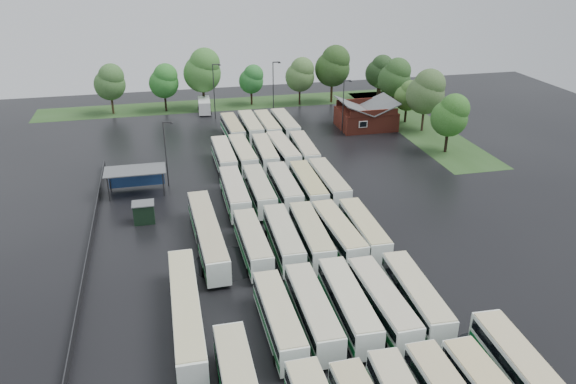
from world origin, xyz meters
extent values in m
plane|color=black|center=(0.00, 0.00, 0.00)|extent=(160.00, 160.00, 0.00)
cube|color=maroon|center=(24.00, 42.80, 1.70)|extent=(10.00, 8.00, 3.40)
cube|color=#4C4F51|center=(21.50, 42.80, 4.30)|extent=(5.07, 8.60, 2.19)
cube|color=#4C4F51|center=(26.50, 42.80, 4.30)|extent=(5.07, 8.60, 2.19)
cube|color=maroon|center=(24.00, 38.80, 3.90)|extent=(9.00, 0.20, 1.20)
cube|color=silver|center=(22.00, 38.75, 2.00)|extent=(1.60, 0.12, 1.20)
cylinder|color=#2D2D30|center=(-20.80, 20.00, 1.70)|extent=(0.16, 0.16, 3.40)
cylinder|color=#2D2D30|center=(-13.60, 20.00, 1.70)|extent=(0.16, 0.16, 3.40)
cylinder|color=#2D2D30|center=(-20.80, 23.20, 1.70)|extent=(0.16, 0.16, 3.40)
cylinder|color=#2D2D30|center=(-13.60, 23.20, 1.70)|extent=(0.16, 0.16, 3.40)
cube|color=#4C4F51|center=(-17.20, 21.60, 3.50)|extent=(8.20, 4.20, 0.15)
cube|color=navy|center=(-17.20, 23.50, 1.60)|extent=(7.60, 0.08, 2.60)
cube|color=black|center=(-16.20, 12.60, 1.25)|extent=(2.50, 2.00, 2.50)
cube|color=#4C4F51|center=(-16.20, 12.60, 2.56)|extent=(2.70, 2.20, 0.12)
cube|color=#26451C|center=(2.00, 64.80, 0.01)|extent=(80.00, 10.00, 0.01)
cube|color=#26451C|center=(34.00, 42.80, 0.01)|extent=(10.00, 50.00, 0.01)
cube|color=#2D2D30|center=(-22.20, 8.00, 0.60)|extent=(0.10, 50.00, 1.20)
cylinder|color=black|center=(8.44, -22.30, 0.45)|extent=(2.56, 0.96, 0.96)
cube|color=white|center=(-4.56, -12.63, 1.77)|extent=(2.56, 11.69, 2.67)
cube|color=black|center=(-4.56, -12.63, 2.31)|extent=(2.62, 11.23, 0.86)
cube|color=#0F5323|center=(-4.56, -12.63, 1.19)|extent=(2.61, 11.46, 0.59)
cube|color=#BCB58E|center=(-4.56, -12.63, 3.16)|extent=(2.46, 11.34, 0.12)
cylinder|color=black|center=(-4.56, -16.37, 0.44)|extent=(2.48, 0.93, 0.93)
cylinder|color=black|center=(-4.56, -8.90, 0.44)|extent=(2.48, 0.93, 0.93)
cube|color=white|center=(-1.36, -12.30, 1.82)|extent=(2.57, 11.99, 2.74)
cube|color=black|center=(-1.36, -12.30, 2.37)|extent=(2.63, 11.51, 0.88)
cube|color=#0B5224|center=(-1.36, -12.30, 1.22)|extent=(2.62, 11.75, 0.60)
cube|color=#B8B395|center=(-1.36, -12.30, 3.24)|extent=(2.47, 11.63, 0.12)
cylinder|color=black|center=(-1.36, -16.13, 0.45)|extent=(2.54, 0.96, 0.96)
cylinder|color=black|center=(-1.36, -8.46, 0.45)|extent=(2.54, 0.96, 0.96)
cube|color=white|center=(2.03, -12.12, 1.85)|extent=(2.81, 12.19, 2.78)
cube|color=black|center=(2.03, -12.12, 2.40)|extent=(2.86, 11.71, 0.89)
cube|color=#056223|center=(2.03, -12.12, 1.23)|extent=(2.85, 11.95, 0.61)
cube|color=beige|center=(2.03, -12.12, 3.29)|extent=(2.70, 11.82, 0.12)
cylinder|color=black|center=(2.03, -16.00, 0.46)|extent=(2.58, 0.97, 0.97)
cylinder|color=black|center=(2.03, -8.23, 0.46)|extent=(2.58, 0.97, 0.97)
cube|color=white|center=(5.18, -12.53, 1.83)|extent=(2.70, 12.05, 2.75)
cube|color=black|center=(5.18, -12.53, 2.38)|extent=(2.75, 11.57, 0.88)
cube|color=#0A571E|center=(5.18, -12.53, 1.22)|extent=(2.74, 11.81, 0.61)
cube|color=#BEB598|center=(5.18, -12.53, 3.25)|extent=(2.59, 11.69, 0.12)
cylinder|color=black|center=(5.18, -16.37, 0.45)|extent=(2.55, 0.96, 0.96)
cylinder|color=black|center=(5.18, -8.68, 0.45)|extent=(2.55, 0.96, 0.96)
cube|color=white|center=(8.57, -12.32, 1.82)|extent=(3.00, 12.09, 2.75)
cube|color=black|center=(8.57, -12.32, 2.37)|extent=(3.04, 11.62, 0.88)
cube|color=#105D28|center=(8.57, -12.32, 1.22)|extent=(3.04, 11.85, 0.60)
cube|color=#C2B891|center=(8.57, -12.32, 3.25)|extent=(2.88, 11.73, 0.12)
cylinder|color=black|center=(8.57, -16.16, 0.45)|extent=(2.55, 0.96, 0.96)
cylinder|color=black|center=(8.57, -8.48, 0.45)|extent=(2.55, 0.96, 0.96)
cube|color=white|center=(-4.51, 1.18, 1.78)|extent=(2.58, 11.71, 2.68)
cube|color=black|center=(-4.51, 1.18, 2.31)|extent=(2.64, 11.24, 0.86)
cube|color=#045D20|center=(-4.51, 1.18, 1.19)|extent=(2.63, 11.48, 0.59)
cube|color=#B2AC8C|center=(-4.51, 1.18, 3.16)|extent=(2.48, 11.36, 0.12)
cylinder|color=black|center=(-4.51, -2.55, 0.44)|extent=(2.48, 0.93, 0.93)
cylinder|color=black|center=(-4.51, 4.92, 0.44)|extent=(2.48, 0.93, 0.93)
cube|color=white|center=(-1.01, 1.31, 1.83)|extent=(2.77, 12.10, 2.76)
cube|color=black|center=(-1.01, 1.31, 2.38)|extent=(2.82, 11.62, 0.88)
cube|color=#03571A|center=(-1.01, 1.31, 1.23)|extent=(2.81, 11.86, 0.61)
cube|color=#B1AD92|center=(-1.01, 1.31, 3.26)|extent=(2.66, 11.74, 0.12)
cylinder|color=black|center=(-1.01, -2.55, 0.45)|extent=(2.56, 0.96, 0.96)
cylinder|color=black|center=(-1.01, 5.16, 0.45)|extent=(2.56, 0.96, 0.96)
cube|color=white|center=(2.13, 1.13, 1.85)|extent=(2.88, 12.25, 2.79)
cube|color=black|center=(2.13, 1.13, 2.41)|extent=(2.93, 11.76, 0.89)
cube|color=#0C5020|center=(2.13, 1.13, 1.24)|extent=(2.93, 12.00, 0.61)
cube|color=tan|center=(2.13, 1.13, 3.30)|extent=(2.77, 11.88, 0.12)
cylinder|color=black|center=(2.13, -2.76, 0.46)|extent=(2.59, 0.97, 0.97)
cylinder|color=black|center=(2.13, 5.03, 0.46)|extent=(2.59, 0.97, 0.97)
cube|color=white|center=(5.28, 1.03, 1.84)|extent=(2.97, 12.21, 2.78)
cube|color=black|center=(5.28, 1.03, 2.40)|extent=(3.02, 11.73, 0.89)
cube|color=#08621D|center=(5.28, 1.03, 1.23)|extent=(3.02, 11.97, 0.61)
cube|color=#C2B784|center=(5.28, 1.03, 3.28)|extent=(2.86, 11.84, 0.12)
cylinder|color=black|center=(5.28, -2.85, 0.45)|extent=(2.58, 0.97, 0.97)
cylinder|color=black|center=(5.28, 4.91, 0.45)|extent=(2.58, 0.97, 0.97)
cube|color=white|center=(8.36, 1.17, 1.79)|extent=(2.65, 11.84, 2.70)
cube|color=black|center=(8.36, 1.17, 2.34)|extent=(2.70, 11.37, 0.87)
cube|color=#125021|center=(8.36, 1.17, 1.20)|extent=(2.69, 11.61, 0.60)
cube|color=tan|center=(8.36, 1.17, 3.20)|extent=(2.54, 11.48, 0.12)
cylinder|color=black|center=(8.36, -2.61, 0.44)|extent=(2.51, 0.94, 0.94)
cylinder|color=black|center=(8.36, 4.95, 0.44)|extent=(2.51, 0.94, 0.94)
cube|color=white|center=(-4.58, 14.56, 1.86)|extent=(2.58, 12.26, 2.81)
cube|color=black|center=(-4.58, 14.56, 2.43)|extent=(2.64, 11.77, 0.90)
cube|color=#0E6123|center=(-4.58, 14.56, 1.25)|extent=(2.63, 12.02, 0.62)
cube|color=#B9AF98|center=(-4.58, 14.56, 3.32)|extent=(2.48, 11.89, 0.12)
cylinder|color=black|center=(-4.58, 10.64, 0.46)|extent=(2.60, 0.98, 0.98)
cylinder|color=black|center=(-4.58, 18.49, 0.46)|extent=(2.60, 0.98, 0.98)
cube|color=white|center=(-1.28, 14.72, 1.83)|extent=(2.52, 12.06, 2.76)
cube|color=black|center=(-1.28, 14.72, 2.39)|extent=(2.58, 11.57, 0.88)
cube|color=#0C5526|center=(-1.28, 14.72, 1.23)|extent=(2.57, 11.81, 0.61)
cube|color=#ADAA8D|center=(-1.28, 14.72, 3.26)|extent=(2.42, 11.69, 0.12)
cylinder|color=black|center=(-1.28, 10.87, 0.45)|extent=(2.56, 0.96, 0.96)
cylinder|color=black|center=(-1.28, 18.58, 0.45)|extent=(2.56, 0.96, 0.96)
cube|color=white|center=(2.16, 14.87, 1.84)|extent=(2.60, 12.10, 2.77)
cube|color=black|center=(2.16, 14.87, 2.39)|extent=(2.66, 11.62, 0.89)
cube|color=#00571E|center=(2.16, 14.87, 1.23)|extent=(2.65, 11.86, 0.61)
cube|color=#B2AD93|center=(2.16, 14.87, 3.27)|extent=(2.50, 11.74, 0.12)
cylinder|color=black|center=(2.16, 11.00, 0.45)|extent=(2.57, 0.97, 0.97)
cylinder|color=black|center=(2.16, 18.73, 0.45)|extent=(2.57, 0.97, 0.97)
cube|color=white|center=(5.38, 14.61, 1.84)|extent=(2.67, 12.15, 2.78)
cube|color=black|center=(5.38, 14.61, 2.40)|extent=(2.72, 11.67, 0.89)
cube|color=#0C581F|center=(5.38, 14.61, 1.23)|extent=(2.72, 11.91, 0.61)
cube|color=tan|center=(5.38, 14.61, 3.28)|extent=(2.56, 11.79, 0.12)
cylinder|color=black|center=(5.38, 10.74, 0.45)|extent=(2.58, 0.97, 0.97)
cylinder|color=black|center=(5.38, 18.49, 0.45)|extent=(2.58, 0.97, 0.97)
cube|color=white|center=(8.40, 15.02, 1.85)|extent=(2.62, 12.19, 2.79)
cube|color=black|center=(8.40, 15.02, 2.41)|extent=(2.68, 11.70, 0.89)
cube|color=#085222|center=(8.40, 15.02, 1.24)|extent=(2.67, 11.94, 0.61)
cube|color=tan|center=(8.40, 15.02, 3.30)|extent=(2.52, 11.82, 0.12)
cylinder|color=black|center=(8.40, 11.13, 0.46)|extent=(2.59, 0.97, 0.97)
cylinder|color=black|center=(8.40, 18.92, 0.46)|extent=(2.59, 0.97, 0.97)
cube|color=white|center=(-4.26, 28.39, 1.83)|extent=(2.61, 12.05, 2.76)
cube|color=black|center=(-4.26, 28.39, 2.38)|extent=(2.67, 11.56, 0.88)
cube|color=#124F26|center=(-4.26, 28.39, 1.22)|extent=(2.66, 11.81, 0.61)
cube|color=beige|center=(-4.26, 28.39, 3.26)|extent=(2.51, 11.68, 0.12)
cylinder|color=black|center=(-4.26, 24.54, 0.45)|extent=(2.55, 0.96, 0.96)
cylinder|color=black|center=(-4.26, 32.23, 0.45)|extent=(2.55, 0.96, 0.96)
cube|color=white|center=(-1.31, 28.57, 1.84)|extent=(2.87, 12.17, 2.77)
cube|color=black|center=(-1.31, 28.57, 2.40)|extent=(2.91, 11.69, 0.89)
cube|color=#14582A|center=(-1.31, 28.57, 1.23)|extent=(2.91, 11.93, 0.61)
cube|color=#C0B58D|center=(-1.31, 28.57, 3.28)|extent=(2.75, 11.80, 0.12)
cylinder|color=black|center=(-1.31, 24.70, 0.45)|extent=(2.57, 0.97, 0.97)
cylinder|color=black|center=(-1.31, 32.44, 0.45)|extent=(2.57, 0.97, 0.97)
cube|color=white|center=(2.18, 28.47, 1.78)|extent=(2.72, 11.78, 2.69)
cube|color=black|center=(2.18, 28.47, 2.32)|extent=(2.77, 11.31, 0.86)
cube|color=#135829|center=(2.18, 28.47, 1.19)|extent=(2.77, 11.54, 0.59)
cube|color=#BFB48F|center=(2.18, 28.47, 3.17)|extent=(2.62, 11.42, 0.12)
cylinder|color=black|center=(2.18, 24.71, 0.44)|extent=(2.49, 0.94, 0.94)
cylinder|color=black|center=(2.18, 32.22, 0.44)|extent=(2.49, 0.94, 0.94)
cube|color=white|center=(5.04, 28.46, 1.87)|extent=(3.02, 12.38, 2.82)
cube|color=black|center=(5.04, 28.46, 2.43)|extent=(3.07, 11.89, 0.90)
cube|color=#024F1B|center=(5.04, 28.46, 1.25)|extent=(3.07, 12.13, 0.62)
cube|color=#BEB392|center=(5.04, 28.46, 3.33)|extent=(2.91, 12.01, 0.12)
cylinder|color=black|center=(5.04, 24.53, 0.46)|extent=(2.61, 0.98, 0.98)
cylinder|color=black|center=(5.04, 32.40, 0.46)|extent=(2.61, 0.98, 0.98)
cube|color=white|center=(8.39, 28.31, 1.80)|extent=(2.86, 11.92, 2.72)
cube|color=black|center=(8.39, 28.31, 2.34)|extent=(2.91, 11.45, 0.87)
cube|color=#075821|center=(8.39, 28.31, 1.20)|extent=(2.90, 11.69, 0.60)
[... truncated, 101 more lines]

